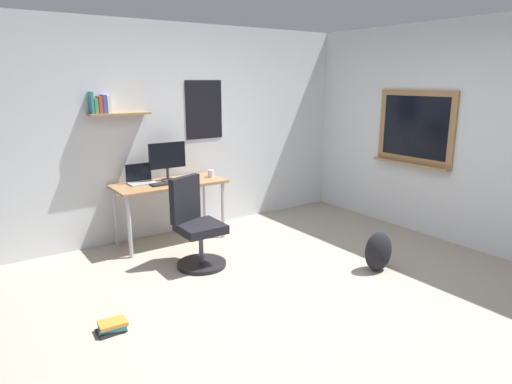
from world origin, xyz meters
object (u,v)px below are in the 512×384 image
(office_chair, at_px, (196,228))
(backpack, at_px, (378,251))
(desk, at_px, (169,189))
(monitor_primary, at_px, (167,159))
(book_stack_on_floor, at_px, (112,327))
(coffee_mug, at_px, (211,174))
(computer_mouse, at_px, (188,180))
(laptop, at_px, (141,179))
(keyboard, at_px, (167,183))

(office_chair, distance_m, backpack, 1.91)
(backpack, bearing_deg, office_chair, 140.89)
(desk, xyz_separation_m, monitor_primary, (0.03, 0.10, 0.35))
(monitor_primary, xyz_separation_m, book_stack_on_floor, (-1.28, -1.73, -0.96))
(monitor_primary, relative_size, book_stack_on_floor, 1.95)
(coffee_mug, relative_size, book_stack_on_floor, 0.39)
(monitor_primary, bearing_deg, desk, -108.87)
(desk, xyz_separation_m, coffee_mug, (0.55, -0.02, 0.13))
(monitor_primary, xyz_separation_m, backpack, (1.36, -2.13, -0.80))
(book_stack_on_floor, bearing_deg, office_chair, 34.63)
(desk, bearing_deg, book_stack_on_floor, -127.35)
(desk, bearing_deg, coffee_mug, -2.53)
(computer_mouse, height_order, book_stack_on_floor, computer_mouse)
(office_chair, height_order, book_stack_on_floor, office_chair)
(laptop, xyz_separation_m, coffee_mug, (0.85, -0.17, -0.01))
(office_chair, height_order, keyboard, office_chair)
(office_chair, distance_m, coffee_mug, 1.10)
(laptop, relative_size, book_stack_on_floor, 1.30)
(coffee_mug, height_order, book_stack_on_floor, coffee_mug)
(backpack, xyz_separation_m, book_stack_on_floor, (-2.64, 0.39, -0.16))
(office_chair, height_order, coffee_mug, office_chair)
(office_chair, bearing_deg, desk, 84.19)
(office_chair, relative_size, book_stack_on_floor, 4.00)
(desk, height_order, monitor_primary, monitor_primary)
(desk, relative_size, computer_mouse, 12.59)
(desk, relative_size, backpack, 3.15)
(desk, height_order, backpack, desk)
(keyboard, distance_m, book_stack_on_floor, 2.08)
(office_chair, xyz_separation_m, book_stack_on_floor, (-1.16, -0.80, -0.36))
(coffee_mug, xyz_separation_m, backpack, (0.83, -2.01, -0.58))
(backpack, bearing_deg, monitor_primary, 122.52)
(laptop, height_order, book_stack_on_floor, laptop)
(book_stack_on_floor, bearing_deg, desk, 52.65)
(desk, relative_size, book_stack_on_floor, 5.51)
(laptop, distance_m, computer_mouse, 0.56)
(backpack, relative_size, book_stack_on_floor, 1.75)
(book_stack_on_floor, bearing_deg, coffee_mug, 41.79)
(office_chair, distance_m, laptop, 1.07)
(desk, xyz_separation_m, keyboard, (-0.07, -0.07, 0.09))
(backpack, distance_m, book_stack_on_floor, 2.67)
(desk, distance_m, laptop, 0.36)
(desk, distance_m, backpack, 2.50)
(monitor_primary, relative_size, keyboard, 1.25)
(desk, distance_m, computer_mouse, 0.25)
(desk, height_order, computer_mouse, computer_mouse)
(office_chair, bearing_deg, laptop, 102.13)
(desk, xyz_separation_m, office_chair, (-0.08, -0.83, -0.25))
(laptop, distance_m, backpack, 2.81)
(backpack, bearing_deg, laptop, 127.74)
(desk, distance_m, coffee_mug, 0.57)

